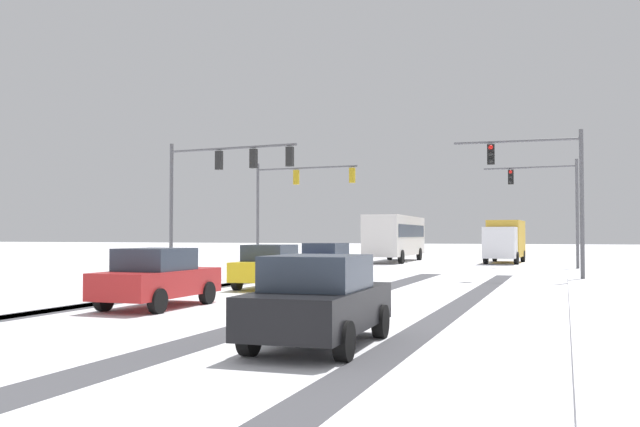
# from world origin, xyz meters

# --- Properties ---
(wheel_track_left_lane) EXTENTS (1.00, 31.55, 0.01)m
(wheel_track_left_lane) POSITION_xyz_m (-3.74, 14.34, 0.00)
(wheel_track_left_lane) COLOR #4C4C51
(wheel_track_left_lane) RESTS_ON ground
(wheel_track_right_lane) EXTENTS (0.77, 31.55, 0.01)m
(wheel_track_right_lane) POSITION_xyz_m (6.00, 14.34, 0.00)
(wheel_track_right_lane) COLOR #4C4C51
(wheel_track_right_lane) RESTS_ON ground
(wheel_track_center) EXTENTS (0.82, 31.55, 0.01)m
(wheel_track_center) POSITION_xyz_m (-3.95, 14.34, 0.00)
(wheel_track_center) COLOR #4C4C51
(wheel_track_center) RESTS_ON ground
(wheel_track_oncoming) EXTENTS (1.03, 31.55, 0.01)m
(wheel_track_oncoming) POSITION_xyz_m (2.40, 14.34, 0.00)
(wheel_track_oncoming) COLOR #4C4C51
(wheel_track_oncoming) RESTS_ON ground
(traffic_signal_far_right) EXTENTS (5.51, 0.47, 6.50)m
(traffic_signal_far_right) POSITION_xyz_m (8.00, 38.76, 4.39)
(traffic_signal_far_right) COLOR #56565B
(traffic_signal_far_right) RESTS_ON ground
(traffic_signal_far_left) EXTENTS (6.78, 0.57, 6.50)m
(traffic_signal_far_left) POSITION_xyz_m (-7.13, 34.59, 4.68)
(traffic_signal_far_left) COLOR #56565B
(traffic_signal_far_left) RESTS_ON ground
(traffic_signal_near_right) EXTENTS (5.44, 0.55, 6.50)m
(traffic_signal_near_right) POSITION_xyz_m (8.03, 26.60, 4.39)
(traffic_signal_near_right) COLOR #56565B
(traffic_signal_near_right) RESTS_ON ground
(traffic_signal_near_left) EXTENTS (6.96, 0.69, 6.50)m
(traffic_signal_near_left) POSITION_xyz_m (-6.71, 24.51, 4.82)
(traffic_signal_near_left) COLOR #56565B
(traffic_signal_near_left) RESTS_ON ground
(car_blue_lead) EXTENTS (1.92, 4.14, 1.62)m
(car_blue_lead) POSITION_xyz_m (-1.30, 24.56, 0.82)
(car_blue_lead) COLOR #233899
(car_blue_lead) RESTS_ON ground
(car_yellow_cab_second) EXTENTS (1.96, 4.16, 1.62)m
(car_yellow_cab_second) POSITION_xyz_m (-1.50, 18.87, 0.82)
(car_yellow_cab_second) COLOR yellow
(car_yellow_cab_second) RESTS_ON ground
(car_red_third) EXTENTS (1.86, 4.11, 1.62)m
(car_red_third) POSITION_xyz_m (-1.67, 11.68, 0.82)
(car_red_third) COLOR red
(car_red_third) RESTS_ON ground
(car_black_fourth) EXTENTS (1.94, 4.15, 1.62)m
(car_black_fourth) POSITION_xyz_m (4.68, 7.13, 0.82)
(car_black_fourth) COLOR black
(car_black_fourth) RESTS_ON ground
(bus_oncoming) EXTENTS (2.91, 11.07, 3.38)m
(bus_oncoming) POSITION_xyz_m (-3.14, 45.37, 1.99)
(bus_oncoming) COLOR silver
(bus_oncoming) RESTS_ON ground
(box_truck_delivery) EXTENTS (2.49, 7.47, 3.02)m
(box_truck_delivery) POSITION_xyz_m (4.77, 45.48, 1.63)
(box_truck_delivery) COLOR silver
(box_truck_delivery) RESTS_ON ground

